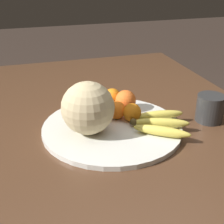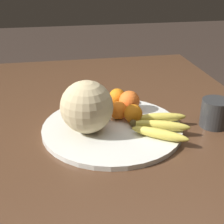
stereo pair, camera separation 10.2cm
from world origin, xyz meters
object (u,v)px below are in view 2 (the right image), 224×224
fruit_bowl (112,127)px  ceramic_mug (215,113)px  orange_mid_center (129,101)px  orange_back_right (100,97)px  kitchen_table (118,150)px  orange_front_left (118,110)px  banana_bunch (160,125)px  orange_front_right (97,103)px  orange_side_extra (133,113)px  melon (87,107)px  produce_tag (105,116)px  orange_top_small (81,101)px  orange_back_left (117,97)px

fruit_bowl → ceramic_mug: size_ratio=3.80×
orange_mid_center → orange_back_right: orange_mid_center is taller
kitchen_table → orange_front_left: size_ratio=27.12×
banana_bunch → orange_front_right: (0.17, 0.18, 0.02)m
banana_bunch → orange_side_extra: orange_side_extra is taller
fruit_bowl → orange_front_right: (0.11, 0.03, 0.04)m
melon → banana_bunch: melon is taller
orange_front_left → orange_mid_center: orange_mid_center is taller
orange_back_right → orange_front_right: bearing=162.0°
kitchen_table → orange_back_right: orange_back_right is taller
orange_front_right → orange_back_right: (0.06, -0.02, -0.00)m
melon → produce_tag: size_ratio=1.99×
orange_top_small → produce_tag: bearing=-133.0°
melon → orange_front_right: bearing=-21.8°
melon → orange_mid_center: bearing=-54.3°
melon → orange_mid_center: 0.21m
orange_top_small → fruit_bowl: bearing=-148.2°
produce_tag → ceramic_mug: ceramic_mug is taller
orange_front_left → orange_back_right: orange_front_left is taller
orange_back_left → ceramic_mug: size_ratio=0.52×
banana_bunch → orange_front_right: bearing=156.9°
orange_top_small → orange_back_left: bearing=-82.3°
banana_bunch → ceramic_mug: ceramic_mug is taller
kitchen_table → orange_side_extra: (0.02, -0.05, 0.13)m
banana_bunch → orange_back_right: size_ratio=3.44×
banana_bunch → orange_side_extra: (0.07, 0.07, 0.01)m
orange_back_left → produce_tag: orange_back_left is taller
orange_top_small → orange_side_extra: orange_top_small is taller
melon → orange_back_right: melon is taller
orange_front_left → orange_side_extra: same height
orange_back_right → orange_side_extra: size_ratio=0.97×
fruit_bowl → orange_back_left: orange_back_left is taller
banana_bunch → orange_back_right: (0.23, 0.16, 0.01)m
fruit_bowl → orange_mid_center: size_ratio=6.15×
produce_tag → ceramic_mug: bearing=-109.5°
orange_mid_center → orange_back_right: 0.12m
fruit_bowl → orange_top_small: bearing=31.8°
melon → orange_back_right: size_ratio=2.74×
kitchen_table → orange_front_left: bearing=-9.7°
orange_side_extra → orange_back_right: bearing=29.2°
orange_mid_center → orange_side_extra: 0.09m
kitchen_table → orange_front_right: (0.12, 0.05, 0.13)m
melon → orange_side_extra: 0.17m
orange_front_right → produce_tag: (-0.04, -0.02, -0.03)m
orange_top_small → orange_back_right: bearing=-69.6°
melon → banana_bunch: 0.24m
kitchen_table → orange_front_left: orange_front_left is taller
orange_front_left → orange_back_left: orange_back_left is taller
fruit_bowl → orange_mid_center: bearing=-39.0°
ceramic_mug → fruit_bowl: bearing=84.6°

